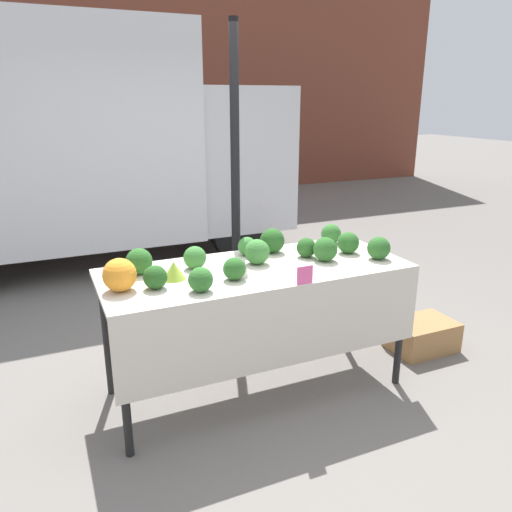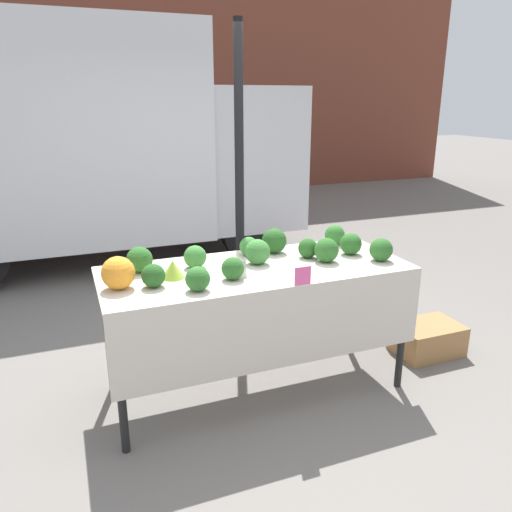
% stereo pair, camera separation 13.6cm
% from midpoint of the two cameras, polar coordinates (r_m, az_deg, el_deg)
% --- Properties ---
extents(ground_plane, '(40.00, 40.00, 0.00)m').
position_cam_midpoint_polar(ground_plane, '(3.70, 1.09, -14.79)').
color(ground_plane, slate).
extents(building_facade, '(16.00, 0.60, 6.49)m').
position_cam_midpoint_polar(building_facade, '(10.96, -16.32, 23.56)').
color(building_facade, brown).
rests_on(building_facade, ground_plane).
extents(tent_pole, '(0.07, 0.07, 2.53)m').
position_cam_midpoint_polar(tent_pole, '(3.92, -0.89, 7.04)').
color(tent_pole, black).
rests_on(tent_pole, ground_plane).
extents(parked_truck, '(4.69, 1.85, 2.82)m').
position_cam_midpoint_polar(parked_truck, '(6.48, -17.49, 12.41)').
color(parked_truck, silver).
rests_on(parked_truck, ground_plane).
extents(market_table, '(2.04, 0.82, 0.91)m').
position_cam_midpoint_polar(market_table, '(3.29, 1.63, -3.62)').
color(market_table, beige).
rests_on(market_table, ground_plane).
extents(orange_cauliflower, '(0.20, 0.20, 0.20)m').
position_cam_midpoint_polar(orange_cauliflower, '(3.00, -14.23, -1.90)').
color(orange_cauliflower, orange).
rests_on(orange_cauliflower, market_table).
extents(romanesco_head, '(0.14, 0.14, 0.12)m').
position_cam_midpoint_polar(romanesco_head, '(3.13, -8.27, -1.49)').
color(romanesco_head, '#93B238').
rests_on(romanesco_head, market_table).
extents(broccoli_head_0, '(0.16, 0.16, 0.16)m').
position_cam_midpoint_polar(broccoli_head_0, '(3.64, 11.84, 1.36)').
color(broccoli_head_0, '#285B23').
rests_on(broccoli_head_0, market_table).
extents(broccoli_head_1, '(0.15, 0.15, 0.15)m').
position_cam_midpoint_polar(broccoli_head_1, '(2.90, -5.35, -2.61)').
color(broccoli_head_1, '#2D6628').
rests_on(broccoli_head_1, market_table).
extents(broccoli_head_2, '(0.16, 0.16, 0.16)m').
position_cam_midpoint_polar(broccoli_head_2, '(3.54, 15.18, 0.69)').
color(broccoli_head_2, '#285B23').
rests_on(broccoli_head_2, market_table).
extents(broccoli_head_3, '(0.14, 0.14, 0.14)m').
position_cam_midpoint_polar(broccoli_head_3, '(3.07, -1.40, -1.44)').
color(broccoli_head_3, '#285B23').
rests_on(broccoli_head_3, market_table).
extents(broccoli_head_4, '(0.13, 0.13, 0.13)m').
position_cam_midpoint_polar(broccoli_head_4, '(3.55, 0.27, 1.12)').
color(broccoli_head_4, '#387533').
rests_on(broccoli_head_4, market_table).
extents(broccoli_head_5, '(0.15, 0.15, 0.15)m').
position_cam_midpoint_polar(broccoli_head_5, '(3.30, -5.80, -0.09)').
color(broccoli_head_5, '#387533').
rests_on(broccoli_head_5, market_table).
extents(broccoli_head_6, '(0.14, 0.14, 0.14)m').
position_cam_midpoint_polar(broccoli_head_6, '(3.52, 7.06, 0.88)').
color(broccoli_head_6, '#23511E').
rests_on(broccoli_head_6, market_table).
extents(broccoli_head_7, '(0.17, 0.17, 0.17)m').
position_cam_midpoint_polar(broccoli_head_7, '(3.44, 9.19, 0.65)').
color(broccoli_head_7, '#285B23').
rests_on(broccoli_head_7, market_table).
extents(broccoli_head_8, '(0.14, 0.14, 0.14)m').
position_cam_midpoint_polar(broccoli_head_8, '(3.00, -10.37, -2.24)').
color(broccoli_head_8, '#23511E').
rests_on(broccoli_head_8, market_table).
extents(broccoli_head_9, '(0.15, 0.15, 0.15)m').
position_cam_midpoint_polar(broccoli_head_9, '(3.87, 9.99, 2.40)').
color(broccoli_head_9, '#2D6628').
rests_on(broccoli_head_9, market_table).
extents(broccoli_head_10, '(0.17, 0.17, 0.17)m').
position_cam_midpoint_polar(broccoli_head_10, '(3.26, -12.01, -0.42)').
color(broccoli_head_10, '#285B23').
rests_on(broccoli_head_10, market_table).
extents(broccoli_head_11, '(0.18, 0.18, 0.18)m').
position_cam_midpoint_polar(broccoli_head_11, '(3.60, 3.18, 1.73)').
color(broccoli_head_11, '#23511E').
rests_on(broccoli_head_11, market_table).
extents(broccoli_head_12, '(0.17, 0.17, 0.17)m').
position_cam_midpoint_polar(broccoli_head_12, '(3.35, 1.34, 0.47)').
color(broccoli_head_12, '#387533').
rests_on(broccoli_head_12, market_table).
extents(price_sign, '(0.11, 0.01, 0.11)m').
position_cam_midpoint_polar(price_sign, '(3.01, 6.66, -2.27)').
color(price_sign, '#F45B9E').
rests_on(price_sign, market_table).
extents(produce_crate, '(0.52, 0.37, 0.25)m').
position_cam_midpoint_polar(produce_crate, '(4.35, 19.83, -8.88)').
color(produce_crate, '#9E7042').
rests_on(produce_crate, ground_plane).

